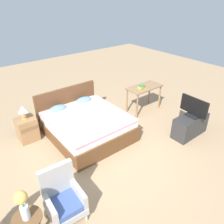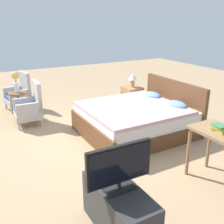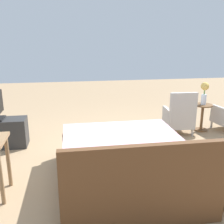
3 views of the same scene
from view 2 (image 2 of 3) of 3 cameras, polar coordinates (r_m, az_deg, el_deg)
ground_plane at (r=4.87m, az=-3.48°, el=-6.60°), size 16.00×16.00×0.00m
bed at (r=5.16m, az=5.55°, el=-1.48°), size 1.75×2.00×0.96m
armchair_by_window_left at (r=6.90m, az=-19.51°, el=3.61°), size 0.62×0.62×0.92m
armchair_by_window_right at (r=5.81m, az=-17.36°, el=0.93°), size 0.57×0.57×0.92m
side_table at (r=6.33m, az=-19.69°, el=2.11°), size 0.40×0.40×0.58m
flower_vase at (r=6.21m, az=-20.23°, el=6.59°), size 0.17×0.17×0.48m
nightstand at (r=6.47m, az=4.36°, el=2.93°), size 0.44×0.41×0.59m
table_lamp at (r=6.34m, az=4.49°, el=7.33°), size 0.22×0.22×0.33m
tv_stand at (r=2.92m, az=1.48°, el=-20.51°), size 0.96×0.40×0.53m
tv_flatscreen at (r=2.62m, az=1.61°, el=-11.90°), size 0.21×0.70×0.49m
book_stack at (r=3.68m, az=22.34°, el=-3.29°), size 0.22×0.16×0.09m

